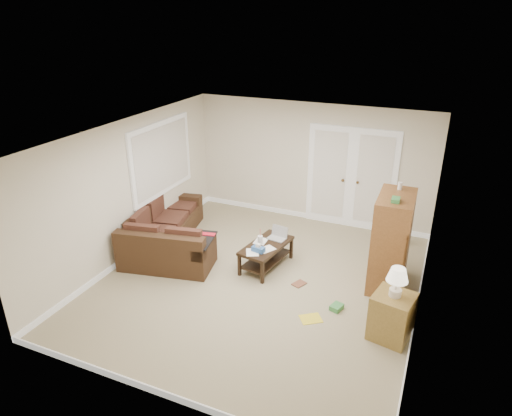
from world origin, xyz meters
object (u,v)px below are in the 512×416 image
at_px(tv_armoire, 391,241).
at_px(side_cabinet, 392,313).
at_px(sectional_sofa, 167,235).
at_px(coffee_table, 267,254).

height_order(tv_armoire, side_cabinet, tv_armoire).
relative_size(sectional_sofa, coffee_table, 2.22).
distance_m(tv_armoire, side_cabinet, 1.42).
xyz_separation_m(sectional_sofa, tv_armoire, (3.98, 0.42, 0.50)).
xyz_separation_m(tv_armoire, side_cabinet, (0.25, -1.34, -0.40)).
bearing_deg(coffee_table, sectional_sofa, -165.79).
height_order(coffee_table, side_cabinet, side_cabinet).
bearing_deg(side_cabinet, tv_armoire, 112.20).
distance_m(sectional_sofa, side_cabinet, 4.33).
bearing_deg(coffee_table, side_cabinet, -16.17).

